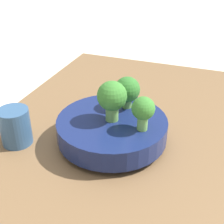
{
  "coord_description": "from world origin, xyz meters",
  "views": [
    {
      "loc": [
        -0.55,
        -0.22,
        0.48
      ],
      "look_at": [
        0.01,
        -0.01,
        0.13
      ],
      "focal_mm": 50.0,
      "sensor_mm": 36.0,
      "label": 1
    }
  ],
  "objects": [
    {
      "name": "ground_plane",
      "position": [
        0.0,
        0.0,
        0.0
      ],
      "size": [
        6.0,
        6.0,
        0.0
      ],
      "primitive_type": "plane",
      "color": "beige"
    },
    {
      "name": "table",
      "position": [
        0.0,
        0.0,
        0.02
      ],
      "size": [
        1.1,
        0.62,
        0.05
      ],
      "color": "brown",
      "rests_on": "ground_plane"
    },
    {
      "name": "bowl",
      "position": [
        0.01,
        -0.01,
        0.08
      ],
      "size": [
        0.25,
        0.25,
        0.06
      ],
      "color": "navy",
      "rests_on": "table"
    },
    {
      "name": "broccoli_floret_center",
      "position": [
        0.01,
        -0.01,
        0.17
      ],
      "size": [
        0.07,
        0.07,
        0.09
      ],
      "color": "#609347",
      "rests_on": "bowl"
    },
    {
      "name": "broccoli_floret_front",
      "position": [
        -0.0,
        -0.09,
        0.16
      ],
      "size": [
        0.05,
        0.05,
        0.08
      ],
      "color": "#6BA34C",
      "rests_on": "bowl"
    },
    {
      "name": "broccoli_floret_right",
      "position": [
        0.08,
        -0.03,
        0.15
      ],
      "size": [
        0.06,
        0.06,
        0.08
      ],
      "color": "#609347",
      "rests_on": "bowl"
    },
    {
      "name": "cup",
      "position": [
        -0.07,
        0.19,
        0.09
      ],
      "size": [
        0.07,
        0.07,
        0.09
      ],
      "color": "#33567F",
      "rests_on": "table"
    }
  ]
}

